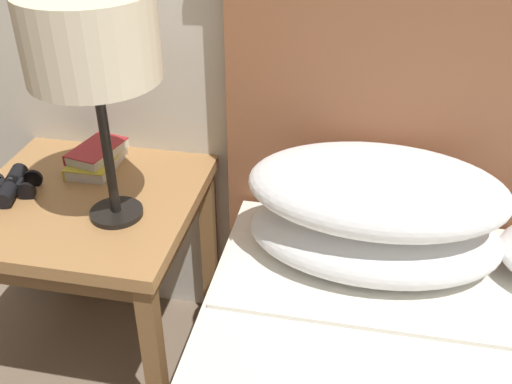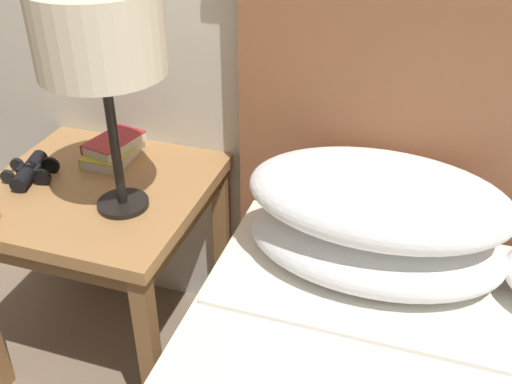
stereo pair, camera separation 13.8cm
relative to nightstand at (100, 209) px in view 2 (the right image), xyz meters
The scene contains 5 objects.
nightstand is the anchor object (origin of this frame).
table_lamp 0.54m from the nightstand, 29.58° to the right, with size 0.29×0.29×0.54m.
book_on_nightstand 0.18m from the nightstand, 101.55° to the left, with size 0.12×0.18×0.03m.
book_stacked_on_top 0.20m from the nightstand, 100.23° to the left, with size 0.14×0.18×0.03m.
binoculars_pair 0.21m from the nightstand, behind, with size 0.15×0.16×0.05m.
Camera 2 is at (0.14, -0.35, 1.44)m, focal length 42.00 mm.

